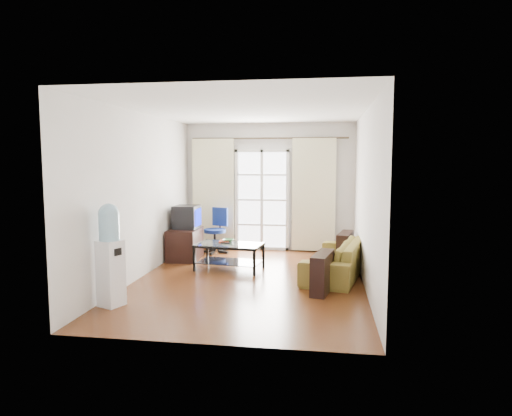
{
  "coord_description": "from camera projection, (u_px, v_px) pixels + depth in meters",
  "views": [
    {
      "loc": [
        1.18,
        -7.07,
        1.93
      ],
      "look_at": [
        0.06,
        0.35,
        1.13
      ],
      "focal_mm": 32.0,
      "sensor_mm": 36.0,
      "label": 1
    }
  ],
  "objects": [
    {
      "name": "book",
      "position": [
        219.0,
        241.0,
        8.17
      ],
      "size": [
        0.24,
        0.29,
        0.02
      ],
      "primitive_type": "imported",
      "rotation": [
        0.0,
        0.0,
        0.11
      ],
      "color": "#AE1525",
      "rests_on": "coffee_table"
    },
    {
      "name": "wall_front",
      "position": [
        207.0,
        217.0,
        4.63
      ],
      "size": [
        3.6,
        0.02,
        2.7
      ],
      "primitive_type": "cube",
      "color": "silver",
      "rests_on": "floor"
    },
    {
      "name": "curtain_rod",
      "position": [
        269.0,
        138.0,
        9.54
      ],
      "size": [
        3.3,
        0.04,
        0.04
      ],
      "primitive_type": "cylinder",
      "rotation": [
        0.0,
        1.57,
        0.0
      ],
      "color": "#4C3F2D",
      "rests_on": "wall_back"
    },
    {
      "name": "remote",
      "position": [
        225.0,
        243.0,
        8.03
      ],
      "size": [
        0.17,
        0.08,
        0.02
      ],
      "primitive_type": "cube",
      "rotation": [
        0.0,
        0.0,
        -0.24
      ],
      "color": "black",
      "rests_on": "coffee_table"
    },
    {
      "name": "curtain_left",
      "position": [
        213.0,
        194.0,
        9.82
      ],
      "size": [
        0.9,
        0.07,
        2.35
      ],
      "primitive_type": "cube",
      "color": "beige",
      "rests_on": "curtain_rod"
    },
    {
      "name": "french_door",
      "position": [
        262.0,
        200.0,
        9.74
      ],
      "size": [
        1.16,
        0.06,
        2.15
      ],
      "color": "white",
      "rests_on": "wall_back"
    },
    {
      "name": "sofa",
      "position": [
        335.0,
        258.0,
        7.61
      ],
      "size": [
        2.3,
        1.57,
        0.58
      ],
      "primitive_type": "imported",
      "rotation": [
        0.0,
        0.0,
        -1.77
      ],
      "color": "brown",
      "rests_on": "floor"
    },
    {
      "name": "crt_tv",
      "position": [
        186.0,
        217.0,
        8.87
      ],
      "size": [
        0.5,
        0.49,
        0.45
      ],
      "rotation": [
        0.0,
        0.0,
        -0.01
      ],
      "color": "black",
      "rests_on": "tv_stand"
    },
    {
      "name": "water_cooler",
      "position": [
        110.0,
        253.0,
        5.99
      ],
      "size": [
        0.36,
        0.36,
        1.36
      ],
      "rotation": [
        0.0,
        0.0,
        -0.38
      ],
      "color": "white",
      "rests_on": "floor"
    },
    {
      "name": "wall_left",
      "position": [
        141.0,
        195.0,
        7.46
      ],
      "size": [
        0.02,
        5.2,
        2.7
      ],
      "primitive_type": "cube",
      "color": "silver",
      "rests_on": "floor"
    },
    {
      "name": "wall_back",
      "position": [
        269.0,
        187.0,
        9.75
      ],
      "size": [
        3.6,
        0.02,
        2.7
      ],
      "primitive_type": "cube",
      "color": "silver",
      "rests_on": "floor"
    },
    {
      "name": "radiator",
      "position": [
        306.0,
        236.0,
        9.64
      ],
      "size": [
        0.64,
        0.12,
        0.64
      ],
      "primitive_type": "cube",
      "color": "gray",
      "rests_on": "floor"
    },
    {
      "name": "bowl",
      "position": [
        228.0,
        241.0,
        8.18
      ],
      "size": [
        0.24,
        0.24,
        0.05
      ],
      "primitive_type": "imported",
      "rotation": [
        0.0,
        0.0,
        -0.09
      ],
      "color": "#308442",
      "rests_on": "coffee_table"
    },
    {
      "name": "floor",
      "position": [
        249.0,
        280.0,
        7.33
      ],
      "size": [
        5.2,
        5.2,
        0.0
      ],
      "primitive_type": "plane",
      "color": "#5B2F15",
      "rests_on": "ground"
    },
    {
      "name": "ceiling",
      "position": [
        249.0,
        110.0,
        7.05
      ],
      "size": [
        5.2,
        5.2,
        0.0
      ],
      "primitive_type": "plane",
      "rotation": [
        3.14,
        0.0,
        0.0
      ],
      "color": "white",
      "rests_on": "wall_back"
    },
    {
      "name": "tv_stand",
      "position": [
        185.0,
        244.0,
        8.86
      ],
      "size": [
        0.56,
        0.83,
        0.6
      ],
      "primitive_type": "cube",
      "rotation": [
        0.0,
        0.0,
        0.02
      ],
      "color": "black",
      "rests_on": "floor"
    },
    {
      "name": "wall_right",
      "position": [
        366.0,
        198.0,
        6.92
      ],
      "size": [
        0.02,
        5.2,
        2.7
      ],
      "primitive_type": "cube",
      "color": "silver",
      "rests_on": "floor"
    },
    {
      "name": "curtain_right",
      "position": [
        314.0,
        195.0,
        9.5
      ],
      "size": [
        0.9,
        0.07,
        2.35
      ],
      "primitive_type": "cube",
      "color": "beige",
      "rests_on": "curtain_rod"
    },
    {
      "name": "coffee_table",
      "position": [
        229.0,
        253.0,
        8.02
      ],
      "size": [
        1.21,
        0.79,
        0.46
      ],
      "rotation": [
        0.0,
        0.0,
        -0.13
      ],
      "color": "silver",
      "rests_on": "floor"
    },
    {
      "name": "task_chair",
      "position": [
        216.0,
        239.0,
        9.52
      ],
      "size": [
        0.81,
        0.81,
        0.93
      ],
      "rotation": [
        0.0,
        0.0,
        -0.36
      ],
      "color": "black",
      "rests_on": "floor"
    }
  ]
}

